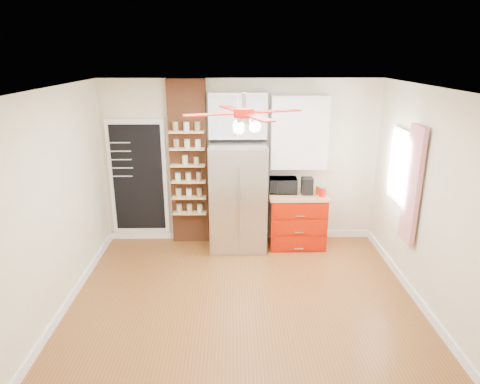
{
  "coord_description": "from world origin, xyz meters",
  "views": [
    {
      "loc": [
        -0.13,
        -4.86,
        3.08
      ],
      "look_at": [
        -0.03,
        0.9,
        1.19
      ],
      "focal_mm": 32.0,
      "sensor_mm": 36.0,
      "label": 1
    }
  ],
  "objects_px": {
    "fridge": "(238,197)",
    "pantry_jar_oats": "(185,160)",
    "canister_left": "(323,192)",
    "ceiling_fan": "(244,113)",
    "toaster_oven": "(283,185)",
    "red_cabinet": "(297,220)",
    "coffee_maker": "(307,186)"
  },
  "relations": [
    {
      "from": "ceiling_fan",
      "to": "pantry_jar_oats",
      "type": "distance_m",
      "value": 2.22
    },
    {
      "from": "fridge",
      "to": "ceiling_fan",
      "type": "relative_size",
      "value": 1.25
    },
    {
      "from": "toaster_oven",
      "to": "coffee_maker",
      "type": "height_order",
      "value": "coffee_maker"
    },
    {
      "from": "red_cabinet",
      "to": "pantry_jar_oats",
      "type": "xyz_separation_m",
      "value": [
        -1.81,
        0.1,
        0.99
      ]
    },
    {
      "from": "ceiling_fan",
      "to": "canister_left",
      "type": "relative_size",
      "value": 9.86
    },
    {
      "from": "fridge",
      "to": "red_cabinet",
      "type": "distance_m",
      "value": 1.06
    },
    {
      "from": "fridge",
      "to": "pantry_jar_oats",
      "type": "height_order",
      "value": "fridge"
    },
    {
      "from": "red_cabinet",
      "to": "toaster_oven",
      "type": "distance_m",
      "value": 0.62
    },
    {
      "from": "red_cabinet",
      "to": "canister_left",
      "type": "xyz_separation_m",
      "value": [
        0.37,
        -0.13,
        0.52
      ]
    },
    {
      "from": "fridge",
      "to": "red_cabinet",
      "type": "relative_size",
      "value": 1.86
    },
    {
      "from": "pantry_jar_oats",
      "to": "canister_left",
      "type": "bearing_deg",
      "value": -6.0
    },
    {
      "from": "coffee_maker",
      "to": "canister_left",
      "type": "xyz_separation_m",
      "value": [
        0.23,
        -0.14,
        -0.06
      ]
    },
    {
      "from": "coffee_maker",
      "to": "pantry_jar_oats",
      "type": "xyz_separation_m",
      "value": [
        -1.96,
        0.09,
        0.41
      ]
    },
    {
      "from": "fridge",
      "to": "toaster_oven",
      "type": "relative_size",
      "value": 3.94
    },
    {
      "from": "toaster_oven",
      "to": "canister_left",
      "type": "distance_m",
      "value": 0.65
    },
    {
      "from": "toaster_oven",
      "to": "pantry_jar_oats",
      "type": "height_order",
      "value": "pantry_jar_oats"
    },
    {
      "from": "red_cabinet",
      "to": "fridge",
      "type": "bearing_deg",
      "value": -177.05
    },
    {
      "from": "coffee_maker",
      "to": "pantry_jar_oats",
      "type": "relative_size",
      "value": 1.86
    },
    {
      "from": "canister_left",
      "to": "pantry_jar_oats",
      "type": "relative_size",
      "value": 0.98
    },
    {
      "from": "fridge",
      "to": "ceiling_fan",
      "type": "bearing_deg",
      "value": -88.24
    },
    {
      "from": "ceiling_fan",
      "to": "pantry_jar_oats",
      "type": "xyz_separation_m",
      "value": [
        -0.89,
        1.78,
        -0.98
      ]
    },
    {
      "from": "red_cabinet",
      "to": "ceiling_fan",
      "type": "bearing_deg",
      "value": -118.71
    },
    {
      "from": "red_cabinet",
      "to": "pantry_jar_oats",
      "type": "distance_m",
      "value": 2.07
    },
    {
      "from": "fridge",
      "to": "pantry_jar_oats",
      "type": "relative_size",
      "value": 12.03
    },
    {
      "from": "fridge",
      "to": "canister_left",
      "type": "relative_size",
      "value": 12.33
    },
    {
      "from": "fridge",
      "to": "red_cabinet",
      "type": "bearing_deg",
      "value": 2.95
    },
    {
      "from": "ceiling_fan",
      "to": "red_cabinet",
      "type": "bearing_deg",
      "value": 61.29
    },
    {
      "from": "red_cabinet",
      "to": "toaster_oven",
      "type": "height_order",
      "value": "toaster_oven"
    },
    {
      "from": "fridge",
      "to": "red_cabinet",
      "type": "xyz_separation_m",
      "value": [
        0.97,
        0.05,
        -0.42
      ]
    },
    {
      "from": "toaster_oven",
      "to": "canister_left",
      "type": "relative_size",
      "value": 3.13
    },
    {
      "from": "canister_left",
      "to": "coffee_maker",
      "type": "bearing_deg",
      "value": 149.12
    },
    {
      "from": "ceiling_fan",
      "to": "toaster_oven",
      "type": "distance_m",
      "value": 2.35
    }
  ]
}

